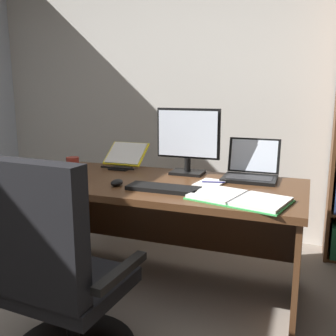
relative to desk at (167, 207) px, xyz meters
name	(u,v)px	position (x,y,z in m)	size (l,w,h in m)	color
wall_back	(214,90)	(0.03, 1.07, 0.75)	(4.85, 0.12, 2.55)	beige
desk	(167,207)	(0.00, 0.00, 0.00)	(1.73, 0.82, 0.71)	#4C2D19
office_chair	(58,285)	(-0.17, -0.95, -0.10)	(0.63, 0.60, 1.01)	black
monitor	(188,142)	(0.07, 0.20, 0.41)	(0.44, 0.16, 0.45)	black
laptop	(251,171)	(0.50, 0.21, 0.24)	(0.34, 0.31, 0.25)	black
keyboard	(163,188)	(0.07, -0.26, 0.20)	(0.42, 0.15, 0.02)	black
computer_mouse	(117,183)	(-0.23, -0.26, 0.21)	(0.06, 0.10, 0.04)	black
reading_stand_with_book	(125,156)	(-0.43, 0.26, 0.27)	(0.30, 0.26, 0.17)	black
open_binder	(239,198)	(0.52, -0.31, 0.20)	(0.56, 0.41, 0.02)	green
notepad	(210,183)	(0.29, -0.02, 0.19)	(0.15, 0.21, 0.01)	silver
pen	(213,182)	(0.31, -0.02, 0.20)	(0.01, 0.01, 0.14)	navy
coffee_mug	(73,164)	(-0.71, 0.00, 0.24)	(0.09, 0.09, 0.10)	maroon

